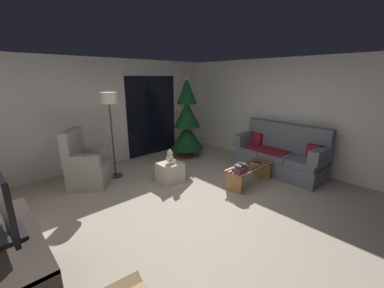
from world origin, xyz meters
name	(u,v)px	position (x,y,z in m)	size (l,w,h in m)	color
ground_plane	(203,206)	(0.00, 0.00, 0.00)	(7.00, 7.00, 0.00)	#B2A38E
wall_back	(114,112)	(0.00, 3.06, 1.25)	(5.72, 0.12, 2.50)	silver
wall_right	(291,114)	(2.86, 0.00, 1.25)	(0.12, 6.00, 2.50)	silver
patio_door_frame	(152,114)	(1.02, 2.99, 1.10)	(1.60, 0.02, 2.20)	silver
patio_door_glass	(152,116)	(1.02, 2.97, 1.05)	(1.50, 0.02, 2.10)	black
couch	(280,155)	(2.32, -0.10, 0.40)	(0.82, 1.96, 1.08)	slate
coffee_table	(250,172)	(1.28, -0.03, 0.26)	(1.10, 0.40, 0.39)	olive
remote_black	(258,162)	(1.54, -0.04, 0.40)	(0.04, 0.16, 0.02)	black
remote_silver	(254,164)	(1.41, -0.05, 0.40)	(0.04, 0.16, 0.02)	#ADADB2
book_stack	(241,168)	(0.93, -0.06, 0.44)	(0.29, 0.24, 0.13)	#6B3D7A
cell_phone	(242,164)	(0.93, -0.08, 0.52)	(0.07, 0.14, 0.01)	black
christmas_tree	(187,122)	(1.53, 2.12, 0.94)	(0.87, 0.87, 2.13)	#4C1E19
armchair	(86,166)	(-1.11, 2.10, 0.40)	(0.96, 0.96, 1.13)	gray
floor_lamp	(109,106)	(-0.51, 2.14, 1.51)	(0.32, 0.32, 1.78)	#2D2D30
media_shelf	(17,280)	(-2.53, -0.23, 0.37)	(0.40, 1.40, 0.79)	black
television	(3,201)	(-2.50, -0.17, 1.10)	(0.21, 0.84, 0.61)	black
ottoman	(170,172)	(0.19, 1.13, 0.20)	(0.44, 0.44, 0.40)	beige
teddy_bear_cream	(170,157)	(0.20, 1.12, 0.52)	(0.21, 0.21, 0.29)	beige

